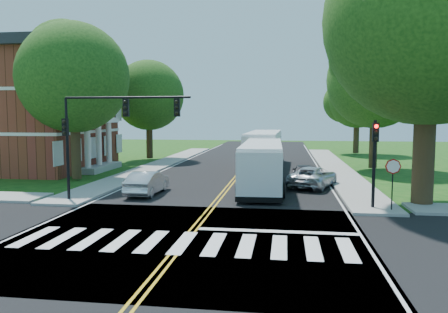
% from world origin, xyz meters
% --- Properties ---
extents(ground, '(140.00, 140.00, 0.00)m').
position_xyz_m(ground, '(0.00, 0.00, 0.00)').
color(ground, '#104210').
rests_on(ground, ground).
extents(road, '(14.00, 96.00, 0.01)m').
position_xyz_m(road, '(0.00, 18.00, 0.01)').
color(road, black).
rests_on(road, ground).
extents(cross_road, '(60.00, 12.00, 0.01)m').
position_xyz_m(cross_road, '(0.00, 0.00, 0.01)').
color(cross_road, black).
rests_on(cross_road, ground).
extents(center_line, '(0.36, 70.00, 0.01)m').
position_xyz_m(center_line, '(0.00, 22.00, 0.01)').
color(center_line, gold).
rests_on(center_line, road).
extents(edge_line_w, '(0.12, 70.00, 0.01)m').
position_xyz_m(edge_line_w, '(-6.80, 22.00, 0.01)').
color(edge_line_w, silver).
rests_on(edge_line_w, road).
extents(edge_line_e, '(0.12, 70.00, 0.01)m').
position_xyz_m(edge_line_e, '(6.80, 22.00, 0.01)').
color(edge_line_e, silver).
rests_on(edge_line_e, road).
extents(crosswalk, '(12.60, 3.00, 0.01)m').
position_xyz_m(crosswalk, '(0.00, -0.50, 0.02)').
color(crosswalk, silver).
rests_on(crosswalk, road).
extents(stop_bar, '(6.60, 0.40, 0.01)m').
position_xyz_m(stop_bar, '(3.50, 1.60, 0.02)').
color(stop_bar, silver).
rests_on(stop_bar, road).
extents(sidewalk_nw, '(2.60, 40.00, 0.15)m').
position_xyz_m(sidewalk_nw, '(-8.30, 25.00, 0.07)').
color(sidewalk_nw, gray).
rests_on(sidewalk_nw, ground).
extents(sidewalk_ne, '(2.60, 40.00, 0.15)m').
position_xyz_m(sidewalk_ne, '(8.30, 25.00, 0.07)').
color(sidewalk_ne, gray).
rests_on(sidewalk_ne, ground).
extents(tree_ne_big, '(10.80, 10.80, 14.91)m').
position_xyz_m(tree_ne_big, '(11.00, 8.00, 9.62)').
color(tree_ne_big, '#301F13').
rests_on(tree_ne_big, ground).
extents(tree_west_near, '(8.00, 8.00, 11.40)m').
position_xyz_m(tree_west_near, '(-11.50, 14.00, 7.53)').
color(tree_west_near, '#301F13').
rests_on(tree_west_near, ground).
extents(tree_west_far, '(7.60, 7.60, 10.67)m').
position_xyz_m(tree_west_far, '(-11.00, 30.00, 7.00)').
color(tree_west_far, '#301F13').
rests_on(tree_west_far, ground).
extents(tree_east_mid, '(8.40, 8.40, 11.93)m').
position_xyz_m(tree_east_mid, '(11.50, 24.00, 7.86)').
color(tree_east_mid, '#301F13').
rests_on(tree_east_mid, ground).
extents(tree_east_far, '(7.20, 7.20, 10.34)m').
position_xyz_m(tree_east_far, '(12.50, 40.00, 6.86)').
color(tree_east_far, '#301F13').
rests_on(tree_east_far, ground).
extents(signal_nw, '(7.15, 0.46, 5.66)m').
position_xyz_m(signal_nw, '(-5.86, 6.43, 4.38)').
color(signal_nw, black).
rests_on(signal_nw, ground).
extents(signal_ne, '(0.30, 0.46, 4.40)m').
position_xyz_m(signal_ne, '(8.20, 6.44, 2.96)').
color(signal_ne, black).
rests_on(signal_ne, ground).
extents(stop_sign, '(0.76, 0.08, 2.53)m').
position_xyz_m(stop_sign, '(9.00, 5.98, 2.03)').
color(stop_sign, black).
rests_on(stop_sign, ground).
extents(bus_lead, '(3.03, 11.69, 3.01)m').
position_xyz_m(bus_lead, '(2.28, 12.44, 1.60)').
color(bus_lead, silver).
rests_on(bus_lead, road).
extents(bus_follow, '(3.34, 12.82, 3.30)m').
position_xyz_m(bus_follow, '(1.81, 24.34, 1.75)').
color(bus_follow, silver).
rests_on(bus_follow, road).
extents(hatchback, '(1.60, 4.37, 1.43)m').
position_xyz_m(hatchback, '(-4.51, 9.18, 0.73)').
color(hatchback, silver).
rests_on(hatchback, road).
extents(suv, '(3.88, 5.46, 1.38)m').
position_xyz_m(suv, '(5.63, 13.29, 0.70)').
color(suv, silver).
rests_on(suv, road).
extents(dark_sedan, '(1.98, 4.33, 1.23)m').
position_xyz_m(dark_sedan, '(5.14, 15.69, 0.63)').
color(dark_sedan, black).
rests_on(dark_sedan, road).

